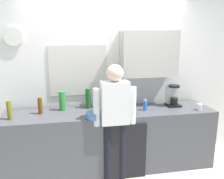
% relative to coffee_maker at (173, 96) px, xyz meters
% --- Properties ---
extents(ground_plane, '(8.00, 8.00, 0.00)m').
position_rel_coffee_maker_xyz_m(ground_plane, '(-1.00, -0.41, -1.03)').
color(ground_plane, beige).
extents(kitchen_counter, '(3.03, 0.64, 0.89)m').
position_rel_coffee_maker_xyz_m(kitchen_counter, '(-1.00, -0.11, -0.59)').
color(kitchen_counter, '#4C4C51').
rests_on(kitchen_counter, ground_plane).
extents(dishwasher_panel, '(0.56, 0.02, 0.80)m').
position_rel_coffee_maker_xyz_m(dishwasher_panel, '(-0.84, -0.44, -0.63)').
color(dishwasher_panel, black).
rests_on(dishwasher_panel, ground_plane).
extents(back_wall_assembly, '(4.63, 0.42, 2.60)m').
position_rel_coffee_maker_xyz_m(back_wall_assembly, '(-0.93, 0.29, 0.32)').
color(back_wall_assembly, white).
rests_on(back_wall_assembly, ground_plane).
extents(coffee_maker, '(0.20, 0.20, 0.33)m').
position_rel_coffee_maker_xyz_m(coffee_maker, '(0.00, 0.00, 0.00)').
color(coffee_maker, black).
rests_on(coffee_maker, kitchen_counter).
extents(bottle_clear_soda, '(0.09, 0.09, 0.28)m').
position_rel_coffee_maker_xyz_m(bottle_clear_soda, '(-1.68, 0.07, -0.01)').
color(bottle_clear_soda, '#2D8C33').
rests_on(bottle_clear_soda, kitchen_counter).
extents(bottle_olive_oil, '(0.06, 0.06, 0.25)m').
position_rel_coffee_maker_xyz_m(bottle_olive_oil, '(-2.34, -0.20, -0.02)').
color(bottle_olive_oil, olive).
rests_on(bottle_olive_oil, kitchen_counter).
extents(bottle_amber_beer, '(0.06, 0.06, 0.23)m').
position_rel_coffee_maker_xyz_m(bottle_amber_beer, '(-1.98, -0.04, -0.03)').
color(bottle_amber_beer, brown).
rests_on(bottle_amber_beer, kitchen_counter).
extents(bottle_green_wine, '(0.07, 0.07, 0.30)m').
position_rel_coffee_maker_xyz_m(bottle_green_wine, '(-1.30, 0.10, 0.00)').
color(bottle_green_wine, '#195923').
rests_on(bottle_green_wine, kitchen_counter).
extents(bottle_red_vinegar, '(0.06, 0.06, 0.22)m').
position_rel_coffee_maker_xyz_m(bottle_red_vinegar, '(-1.13, -0.16, -0.04)').
color(bottle_red_vinegar, maroon).
rests_on(bottle_red_vinegar, kitchen_counter).
extents(bottle_dark_sauce, '(0.06, 0.06, 0.18)m').
position_rel_coffee_maker_xyz_m(bottle_dark_sauce, '(-1.16, 0.09, -0.06)').
color(bottle_dark_sauce, black).
rests_on(bottle_dark_sauce, kitchen_counter).
extents(cup_white_mug, '(0.08, 0.08, 0.09)m').
position_rel_coffee_maker_xyz_m(cup_white_mug, '(0.29, -0.28, -0.10)').
color(cup_white_mug, white).
rests_on(cup_white_mug, kitchen_counter).
extents(cup_blue_mug, '(0.08, 0.08, 0.10)m').
position_rel_coffee_maker_xyz_m(cup_blue_mug, '(-0.74, -0.32, -0.10)').
color(cup_blue_mug, '#3351B2').
rests_on(cup_blue_mug, kitchen_counter).
extents(mixing_bowl, '(0.22, 0.22, 0.08)m').
position_rel_coffee_maker_xyz_m(mixing_bowl, '(-1.26, -0.34, -0.11)').
color(mixing_bowl, '#4C72A5').
rests_on(mixing_bowl, kitchen_counter).
extents(dish_soap, '(0.06, 0.06, 0.18)m').
position_rel_coffee_maker_xyz_m(dish_soap, '(-0.49, -0.15, -0.07)').
color(dish_soap, blue).
rests_on(dish_soap, kitchen_counter).
extents(person_at_sink, '(0.57, 0.22, 1.60)m').
position_rel_coffee_maker_xyz_m(person_at_sink, '(-1.00, -0.41, -0.08)').
color(person_at_sink, black).
rests_on(person_at_sink, ground_plane).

